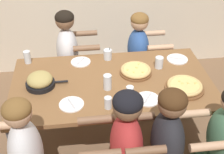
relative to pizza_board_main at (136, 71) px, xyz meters
name	(u,v)px	position (x,y,z in m)	size (l,w,h in m)	color
ground_plane	(112,140)	(-0.24, -0.11, -0.78)	(18.00, 18.00, 0.00)	brown
dining_table	(112,88)	(-0.24, -0.11, -0.11)	(1.83, 1.02, 0.76)	brown
pizza_board_main	(136,71)	(0.00, 0.00, 0.00)	(0.31, 0.31, 0.05)	brown
pizza_board_second	(185,86)	(0.38, -0.30, 0.00)	(0.35, 0.35, 0.05)	brown
skillet_bowl	(40,81)	(-0.88, -0.10, 0.03)	(0.38, 0.26, 0.13)	black
empty_plate_a	(148,99)	(0.03, -0.41, -0.02)	(0.21, 0.21, 0.02)	white
empty_plate_b	(71,104)	(-0.61, -0.40, -0.02)	(0.21, 0.21, 0.02)	white
empty_plate_c	(177,59)	(0.47, 0.19, -0.02)	(0.21, 0.21, 0.02)	white
empty_plate_d	(81,62)	(-0.51, 0.26, -0.02)	(0.20, 0.20, 0.02)	white
cocktail_glass_blue	(108,55)	(-0.23, 0.29, 0.02)	(0.08, 0.08, 0.13)	silver
drinking_glass_a	(108,83)	(-0.29, -0.21, 0.03)	(0.07, 0.07, 0.14)	silver
drinking_glass_b	(125,103)	(-0.18, -0.51, 0.03)	(0.07, 0.07, 0.14)	silver
drinking_glass_c	(130,92)	(-0.12, -0.35, 0.02)	(0.07, 0.07, 0.10)	silver
drinking_glass_d	(159,63)	(0.24, 0.07, 0.02)	(0.08, 0.08, 0.11)	silver
drinking_glass_e	(108,103)	(-0.32, -0.47, 0.02)	(0.06, 0.06, 0.10)	silver
drinking_glass_f	(27,58)	(-1.03, 0.32, 0.03)	(0.07, 0.07, 0.13)	silver
diner_far_midleft	(69,63)	(-0.64, 0.62, -0.25)	(0.51, 0.40, 1.16)	silver
diner_far_midright	(138,61)	(0.15, 0.62, -0.28)	(0.51, 0.40, 1.10)	#2D5193
diner_near_right	(219,152)	(0.53, -0.84, -0.27)	(0.51, 0.40, 1.13)	#477556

